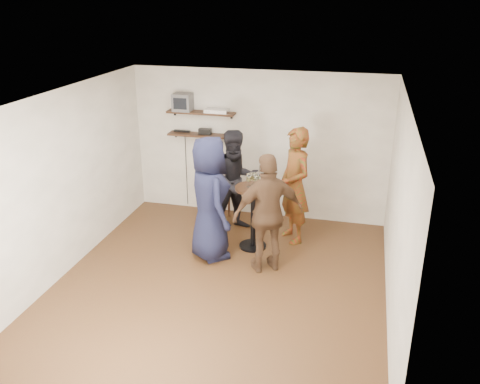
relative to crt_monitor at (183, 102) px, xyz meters
The scene contains 18 objects.
room 2.81m from the crt_monitor, 60.88° to the right, with size 4.58×5.08×2.68m.
shelf_upper 0.36m from the crt_monitor, ahead, with size 1.20×0.25×0.04m, color black.
shelf_lower 0.65m from the crt_monitor, ahead, with size 1.20×0.25×0.04m, color black.
crt_monitor is the anchor object (origin of this frame).
dvd_deck 0.62m from the crt_monitor, ahead, with size 0.40×0.24×0.06m, color silver.
radio 0.63m from the crt_monitor, ahead, with size 0.22×0.10×0.10m, color black.
power_strip 0.54m from the crt_monitor, 139.90° to the left, with size 0.30×0.05×0.03m, color black.
side_table 1.70m from the crt_monitor, 26.77° to the right, with size 0.56×0.56×0.58m.
vase_lilies 1.36m from the crt_monitor, 26.89° to the right, with size 0.19×0.19×0.94m.
drinks_table 2.36m from the crt_monitor, 37.71° to the right, with size 0.56×0.56×1.03m.
wine_glass_fl 2.07m from the crt_monitor, 39.49° to the right, with size 0.07×0.07×0.21m.
wine_glass_fr 2.16m from the crt_monitor, 37.10° to the right, with size 0.07×0.07×0.21m.
wine_glass_bl 2.04m from the crt_monitor, 36.52° to the right, with size 0.07×0.07×0.20m.
wine_glass_br 2.13m from the crt_monitor, 37.10° to the right, with size 0.07×0.07×0.22m.
person_plaid 2.48m from the crt_monitor, 19.82° to the right, with size 0.69×0.45×1.88m, color #A81713.
person_dark 1.70m from the crt_monitor, 28.53° to the right, with size 0.84×0.66×1.74m, color black.
person_navy 2.16m from the crt_monitor, 59.32° to the right, with size 0.93×0.60×1.89m, color black.
person_brown 2.84m from the crt_monitor, 43.70° to the right, with size 1.04×0.43×1.77m, color #4B3220.
Camera 1 is at (1.76, -5.86, 3.82)m, focal length 38.00 mm.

